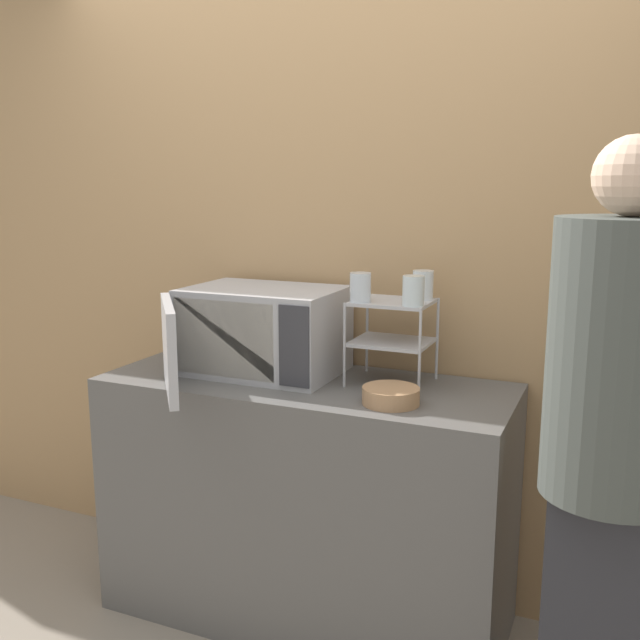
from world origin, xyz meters
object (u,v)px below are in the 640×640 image
(glass_front_right, at_px, (413,291))
(person, at_px, (613,434))
(bowl, at_px, (391,396))
(dish_rack, at_px, (392,324))
(microwave, at_px, (259,331))
(glass_back_right, at_px, (423,285))
(glass_front_left, at_px, (360,287))

(glass_front_right, bearing_deg, person, -27.88)
(glass_front_right, relative_size, person, 0.06)
(glass_front_right, xyz_separation_m, bowl, (-0.02, -0.16, -0.33))
(glass_front_right, bearing_deg, dish_rack, 141.95)
(microwave, xyz_separation_m, person, (1.26, -0.36, -0.10))
(person, bearing_deg, glass_front_right, 152.12)
(glass_back_right, height_order, person, person)
(dish_rack, relative_size, glass_back_right, 2.95)
(glass_back_right, xyz_separation_m, bowl, (-0.01, -0.32, -0.33))
(bowl, bearing_deg, person, -15.26)
(glass_front_left, distance_m, glass_back_right, 0.24)
(dish_rack, height_order, person, person)
(microwave, height_order, glass_front_right, glass_front_right)
(dish_rack, xyz_separation_m, bowl, (0.08, -0.24, -0.19))
(dish_rack, height_order, glass_front_right, glass_front_right)
(dish_rack, relative_size, bowl, 1.60)
(glass_back_right, relative_size, person, 0.06)
(person, bearing_deg, glass_front_left, 157.59)
(glass_front_left, height_order, glass_front_right, same)
(person, bearing_deg, dish_rack, 150.68)
(glass_front_left, bearing_deg, dish_rack, 37.64)
(glass_back_right, bearing_deg, person, -36.87)
(microwave, xyz_separation_m, glass_front_left, (0.41, -0.01, 0.19))
(glass_front_left, distance_m, person, 0.97)
(microwave, height_order, bowl, microwave)
(microwave, bearing_deg, glass_back_right, 13.45)
(glass_front_right, height_order, person, person)
(glass_back_right, xyz_separation_m, glass_front_right, (0.01, -0.15, 0.00))
(glass_front_left, xyz_separation_m, bowl, (0.17, -0.17, -0.33))
(microwave, relative_size, bowl, 4.08)
(dish_rack, relative_size, glass_front_right, 2.95)
(microwave, distance_m, bowl, 0.62)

